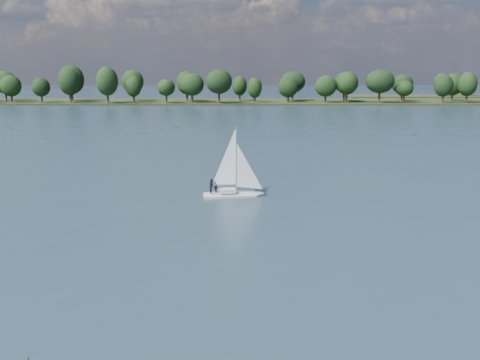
{
  "coord_description": "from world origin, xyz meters",
  "views": [
    {
      "loc": [
        -4.9,
        -28.38,
        15.26
      ],
      "look_at": [
        -5.28,
        32.09,
        2.5
      ],
      "focal_mm": 40.0,
      "sensor_mm": 36.0,
      "label": 1
    }
  ],
  "objects": [
    {
      "name": "ground",
      "position": [
        0.0,
        100.0,
        0.0
      ],
      "size": [
        700.0,
        700.0,
        0.0
      ],
      "primitive_type": "plane",
      "color": "#233342",
      "rests_on": "ground"
    },
    {
      "name": "far_shore",
      "position": [
        0.0,
        212.0,
        0.0
      ],
      "size": [
        660.0,
        40.0,
        1.5
      ],
      "primitive_type": "cube",
      "color": "black",
      "rests_on": "ground"
    },
    {
      "name": "sailboat",
      "position": [
        -6.45,
        34.17,
        2.47
      ],
      "size": [
        6.94,
        3.02,
        8.84
      ],
      "rotation": [
        0.0,
        0.0,
        0.18
      ],
      "color": "silver",
      "rests_on": "ground"
    },
    {
      "name": "treeline",
      "position": [
        -8.31,
        207.81,
        8.1
      ],
      "size": [
        562.2,
        73.99,
        18.73
      ],
      "color": "black",
      "rests_on": "ground"
    }
  ]
}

